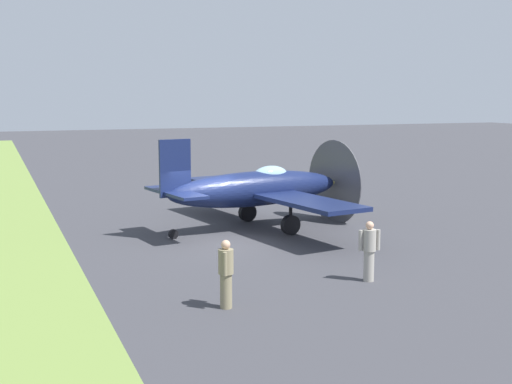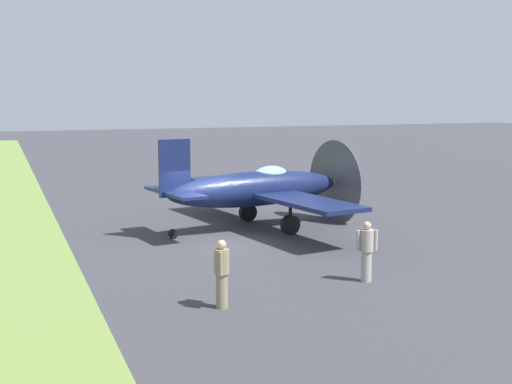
# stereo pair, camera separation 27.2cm
# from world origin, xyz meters

# --- Properties ---
(ground_plane) EXTENTS (160.00, 160.00, 0.00)m
(ground_plane) POSITION_xyz_m (0.00, 0.00, 0.00)
(ground_plane) COLOR #38383D
(airplane_lead) EXTENTS (10.83, 8.62, 3.83)m
(airplane_lead) POSITION_xyz_m (-1.75, 2.55, 1.60)
(airplane_lead) COLOR #141E47
(airplane_lead) RESTS_ON ground
(ground_crew_chief) EXTENTS (0.59, 0.38, 1.73)m
(ground_crew_chief) POSITION_xyz_m (7.36, -1.97, 0.91)
(ground_crew_chief) COLOR #847A5B
(ground_crew_chief) RESTS_ON ground
(ground_crew_mechanic) EXTENTS (0.38, 0.62, 1.73)m
(ground_crew_mechanic) POSITION_xyz_m (6.49, 2.62, 0.91)
(ground_crew_mechanic) COLOR #9E998E
(ground_crew_mechanic) RESTS_ON ground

